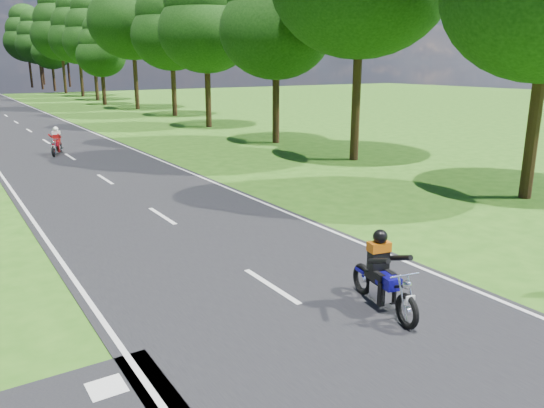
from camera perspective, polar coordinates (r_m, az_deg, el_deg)
ground at (r=9.41m, az=6.62°, el=-12.99°), size 160.00×160.00×0.00m
rider_near_blue at (r=9.82m, az=12.00°, el=-7.13°), size 0.93×1.86×1.48m
rider_far_red at (r=28.08m, az=-22.22°, el=6.31°), size 1.13×1.70×1.35m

